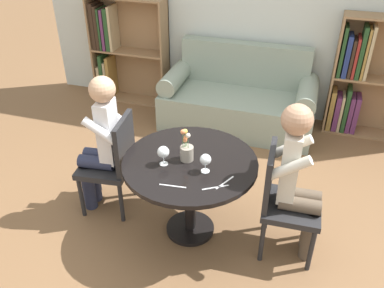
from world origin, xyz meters
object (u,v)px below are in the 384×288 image
at_px(bookshelf_left, 120,49).
at_px(person_left, 100,142).
at_px(bookshelf_right, 365,80).
at_px(chair_left, 113,160).
at_px(person_right, 298,179).
at_px(flower_vase, 187,150).
at_px(wine_glass_left, 163,153).
at_px(wine_glass_right, 205,160).
at_px(couch, 239,101).
at_px(chair_right, 283,198).

relative_size(bookshelf_left, person_left, 1.07).
height_order(bookshelf_right, chair_left, bookshelf_right).
xyz_separation_m(bookshelf_right, person_right, (-0.54, -2.10, 0.05)).
relative_size(person_left, person_right, 0.99).
xyz_separation_m(bookshelf_left, bookshelf_right, (2.95, -0.00, -0.04)).
distance_m(bookshelf_left, person_right, 3.20).
height_order(chair_left, flower_vase, flower_vase).
distance_m(wine_glass_left, wine_glass_right, 0.32).
bearing_deg(bookshelf_right, wine_glass_left, -123.98).
bearing_deg(couch, bookshelf_left, 170.53).
bearing_deg(person_right, chair_right, 91.77).
relative_size(chair_right, person_right, 0.71).
xyz_separation_m(bookshelf_left, wine_glass_right, (1.77, -2.23, 0.12)).
bearing_deg(person_right, flower_vase, 89.58).
xyz_separation_m(wine_glass_left, flower_vase, (0.14, 0.11, -0.02)).
bearing_deg(bookshelf_left, person_right, -41.02).
relative_size(couch, wine_glass_right, 12.07).
height_order(couch, person_left, person_left).
relative_size(bookshelf_left, chair_left, 1.49).
bearing_deg(wine_glass_left, chair_right, 8.42).
xyz_separation_m(bookshelf_right, flower_vase, (-1.36, -2.13, 0.15)).
height_order(chair_right, person_right, person_right).
bearing_deg(chair_right, bookshelf_right, -19.06).
relative_size(person_right, flower_vase, 4.74).
distance_m(couch, wine_glass_right, 2.03).
relative_size(couch, person_left, 1.39).
bearing_deg(chair_left, wine_glass_left, 63.79).
xyz_separation_m(couch, chair_right, (0.71, -1.84, 0.18)).
height_order(couch, bookshelf_left, bookshelf_left).
distance_m(couch, wine_glass_left, 2.04).
relative_size(chair_left, wine_glass_right, 6.25).
bearing_deg(bookshelf_left, flower_vase, -53.27).
relative_size(chair_left, person_left, 0.72).
distance_m(chair_right, wine_glass_right, 0.65).
bearing_deg(bookshelf_right, person_right, -104.40).
bearing_deg(person_left, person_right, 82.18).
bearing_deg(bookshelf_left, wine_glass_right, -51.67).
bearing_deg(flower_vase, bookshelf_left, 126.73).
relative_size(bookshelf_left, person_right, 1.06).
bearing_deg(person_left, chair_right, 81.85).
bearing_deg(flower_vase, bookshelf_right, 57.36).
bearing_deg(person_right, chair_left, 85.33).
height_order(bookshelf_right, person_right, bookshelf_right).
bearing_deg(chair_right, flower_vase, 89.33).
bearing_deg(couch, chair_left, -111.79).
bearing_deg(flower_vase, wine_glass_left, -143.38).
xyz_separation_m(bookshelf_right, chair_left, (-2.04, -2.04, -0.14)).
bearing_deg(wine_glass_right, person_right, 11.42).
bearing_deg(chair_left, bookshelf_right, 128.59).
bearing_deg(couch, bookshelf_right, 11.34).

